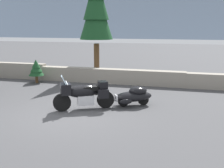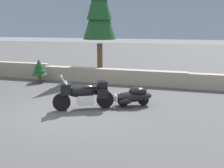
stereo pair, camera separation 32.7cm
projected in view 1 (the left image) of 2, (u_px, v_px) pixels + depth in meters
The scene contains 7 objects.
ground_plane at pixel (71, 114), 10.01m from camera, with size 80.00×80.00×0.00m, color #424244.
stone_guard_wall at pixel (108, 76), 15.19m from camera, with size 24.00×0.59×0.93m.
distant_ridgeline at pixel (176, 11), 98.69m from camera, with size 240.00×80.00×16.00m, color #7F93AD.
touring_motorcycle at pixel (84, 93), 10.36m from camera, with size 2.08×1.41×1.33m.
car_shaped_trailer at pixel (134, 96), 10.90m from camera, with size 2.10×1.40×0.76m.
pine_tree_tall at pixel (96, 4), 16.49m from camera, with size 2.00×2.00×6.99m.
pine_sapling_near at pixel (36, 68), 15.17m from camera, with size 0.83×0.83×1.30m.
Camera 1 is at (3.87, -8.87, 3.12)m, focal length 44.47 mm.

